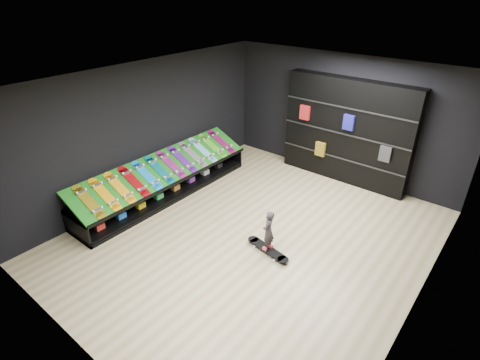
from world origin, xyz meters
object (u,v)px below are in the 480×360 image
Objects in this scene: display_rack at (166,185)px; child at (268,238)px; back_shelving at (347,132)px; floor_skateboard at (267,251)px.

child is (3.05, -0.24, 0.08)m from display_rack.
back_shelving is at bearing 49.81° from display_rack.
display_rack is 9.37× the size of child.
back_shelving is 6.52× the size of child.
back_shelving is at bearing 103.89° from floor_skateboard.
display_rack is at bearing -105.91° from child.
display_rack is at bearing -174.59° from floor_skateboard.
child reaches higher than floor_skateboard.
floor_skateboard is (0.25, -3.56, -1.21)m from back_shelving.
floor_skateboard is (3.05, -0.24, -0.21)m from display_rack.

